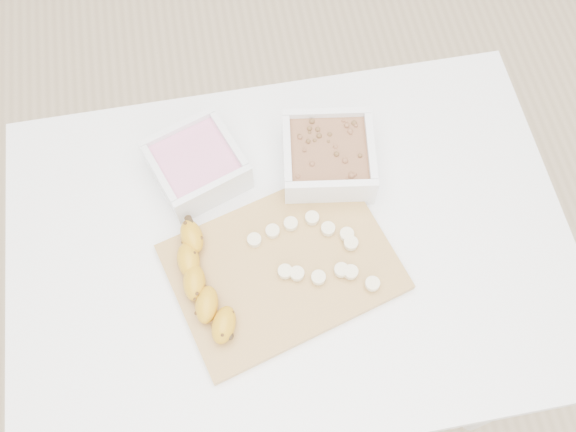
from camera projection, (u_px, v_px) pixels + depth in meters
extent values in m
plane|color=#C6AD89|center=(290.00, 345.00, 1.82)|extent=(3.50, 3.50, 0.00)
cube|color=white|center=(291.00, 249.00, 1.16)|extent=(1.00, 0.70, 0.04)
cylinder|color=white|center=(510.00, 400.00, 1.41)|extent=(0.05, 0.05, 0.71)
cylinder|color=white|center=(94.00, 228.00, 1.58)|extent=(0.05, 0.05, 0.71)
cylinder|color=white|center=(438.00, 173.00, 1.65)|extent=(0.05, 0.05, 0.71)
cube|color=white|center=(197.00, 165.00, 1.17)|extent=(0.20, 0.20, 0.07)
cube|color=pink|center=(196.00, 164.00, 1.16)|extent=(0.16, 0.16, 0.04)
cube|color=white|center=(328.00, 157.00, 1.17)|extent=(0.19, 0.19, 0.08)
cube|color=brown|center=(328.00, 156.00, 1.17)|extent=(0.16, 0.16, 0.04)
cube|color=#B48949|center=(283.00, 267.00, 1.11)|extent=(0.43, 0.36, 0.01)
cylinder|color=beige|center=(254.00, 240.00, 1.12)|extent=(0.02, 0.02, 0.01)
cylinder|color=beige|center=(273.00, 231.00, 1.13)|extent=(0.02, 0.02, 0.01)
cylinder|color=beige|center=(291.00, 224.00, 1.13)|extent=(0.02, 0.02, 0.01)
cylinder|color=beige|center=(312.00, 218.00, 1.14)|extent=(0.02, 0.02, 0.01)
cylinder|color=beige|center=(328.00, 229.00, 1.13)|extent=(0.02, 0.02, 0.01)
cylinder|color=beige|center=(347.00, 234.00, 1.12)|extent=(0.02, 0.02, 0.01)
cylinder|color=beige|center=(351.00, 243.00, 1.12)|extent=(0.02, 0.02, 0.01)
cylinder|color=beige|center=(285.00, 272.00, 1.09)|extent=(0.02, 0.02, 0.01)
cylinder|color=beige|center=(297.00, 274.00, 1.09)|extent=(0.02, 0.02, 0.01)
cylinder|color=beige|center=(318.00, 278.00, 1.09)|extent=(0.02, 0.02, 0.01)
cylinder|color=beige|center=(341.00, 270.00, 1.09)|extent=(0.02, 0.02, 0.01)
cylinder|color=beige|center=(351.00, 272.00, 1.09)|extent=(0.02, 0.02, 0.01)
cylinder|color=beige|center=(372.00, 284.00, 1.08)|extent=(0.02, 0.02, 0.01)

